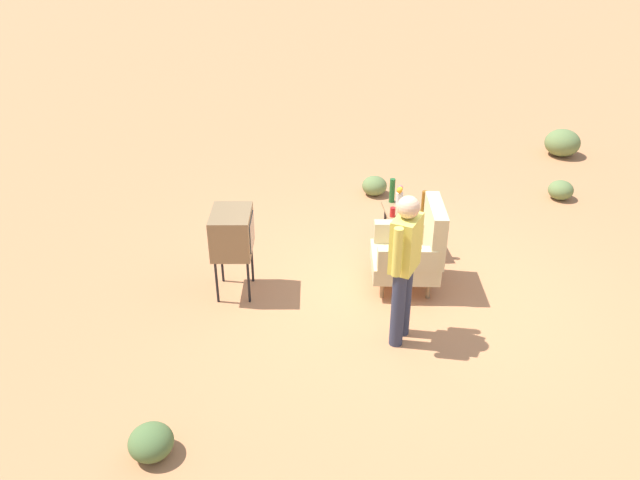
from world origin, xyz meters
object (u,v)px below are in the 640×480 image
object	(u,v)px
flower_vase	(400,195)
bottle_wine_green	(392,191)
person_standing	(404,261)
armchair	(414,249)
side_table	(406,216)
soda_can_red	(393,212)
tv_on_stand	(232,232)
bottle_tall_amber	(424,202)

from	to	relation	value
flower_vase	bottle_wine_green	bearing A→B (deg)	-149.70
bottle_wine_green	person_standing	bearing A→B (deg)	-7.78
armchair	flower_vase	bearing A→B (deg)	179.95
armchair	side_table	size ratio (longest dim) A/B	1.73
person_standing	soda_can_red	bearing A→B (deg)	172.62
side_table	tv_on_stand	size ratio (longest dim) A/B	0.60
soda_can_red	bottle_tall_amber	xyz separation A→B (m)	(-0.05, 0.40, 0.09)
person_standing	flower_vase	bearing A→B (deg)	169.62
bottle_wine_green	bottle_tall_amber	bearing A→B (deg)	42.17
armchair	bottle_tall_amber	distance (m)	0.77
soda_can_red	flower_vase	xyz separation A→B (m)	(-0.29, 0.14, 0.09)
side_table	flower_vase	distance (m)	0.28
bottle_tall_amber	flower_vase	world-z (taller)	bottle_tall_amber
armchair	person_standing	world-z (taller)	person_standing
tv_on_stand	bottle_tall_amber	bearing A→B (deg)	104.76
person_standing	bottle_wine_green	xyz separation A→B (m)	(-2.03, 0.28, -0.16)
soda_can_red	bottle_wine_green	bearing A→B (deg)	170.67
side_table	tv_on_stand	distance (m)	2.29
armchair	bottle_tall_amber	world-z (taller)	armchair
armchair	bottle_wine_green	world-z (taller)	armchair
side_table	tv_on_stand	world-z (taller)	tv_on_stand
armchair	tv_on_stand	world-z (taller)	armchair
bottle_tall_amber	soda_can_red	bearing A→B (deg)	-82.67
tv_on_stand	soda_can_red	size ratio (longest dim) A/B	8.44
soda_can_red	flower_vase	size ratio (longest dim) A/B	0.46
person_standing	bottle_tall_amber	xyz separation A→B (m)	(-1.67, 0.61, -0.17)
person_standing	flower_vase	xyz separation A→B (m)	(-1.91, 0.35, -0.18)
bottle_wine_green	flower_vase	world-z (taller)	bottle_wine_green
armchair	tv_on_stand	distance (m)	2.10
armchair	soda_can_red	size ratio (longest dim) A/B	8.69
tv_on_stand	armchair	bearing A→B (deg)	88.45
bottle_tall_amber	flower_vase	distance (m)	0.35
armchair	flower_vase	world-z (taller)	armchair
tv_on_stand	bottle_wine_green	bearing A→B (deg)	116.08
person_standing	flower_vase	distance (m)	1.95
flower_vase	bottle_tall_amber	bearing A→B (deg)	46.93
side_table	flower_vase	xyz separation A→B (m)	(-0.12, -0.08, 0.24)
side_table	bottle_wine_green	world-z (taller)	bottle_wine_green
soda_can_red	tv_on_stand	bearing A→B (deg)	-73.76
armchair	bottle_wine_green	distance (m)	1.08
person_standing	soda_can_red	size ratio (longest dim) A/B	13.44
side_table	bottle_wine_green	bearing A→B (deg)	-147.73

